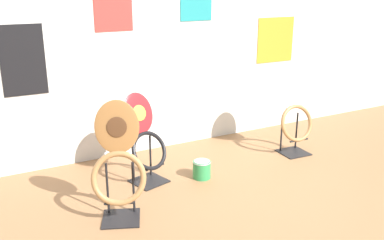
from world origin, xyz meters
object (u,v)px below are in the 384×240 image
Objects in this scene: toilet_seat_display_crimson_swirl at (145,140)px; toilet_seat_display_white_plain at (295,113)px; paint_can at (202,169)px; toilet_seat_display_woodgrain at (118,168)px.

toilet_seat_display_white_plain is at bearing -3.61° from toilet_seat_display_crimson_swirl.
paint_can is at bearing -21.58° from toilet_seat_display_crimson_swirl.
toilet_seat_display_crimson_swirl is 4.76× the size of paint_can.
toilet_seat_display_woodgrain is at bearing -128.91° from toilet_seat_display_crimson_swirl.
paint_can is (0.89, 0.34, -0.33)m from toilet_seat_display_woodgrain.
toilet_seat_display_crimson_swirl is at bearing 158.42° from paint_can.
toilet_seat_display_woodgrain is (-2.04, -0.42, -0.01)m from toilet_seat_display_white_plain.
toilet_seat_display_crimson_swirl is at bearing 51.09° from toilet_seat_display_woodgrain.
toilet_seat_display_white_plain is 1.20m from paint_can.
toilet_seat_display_white_plain reaches higher than paint_can.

